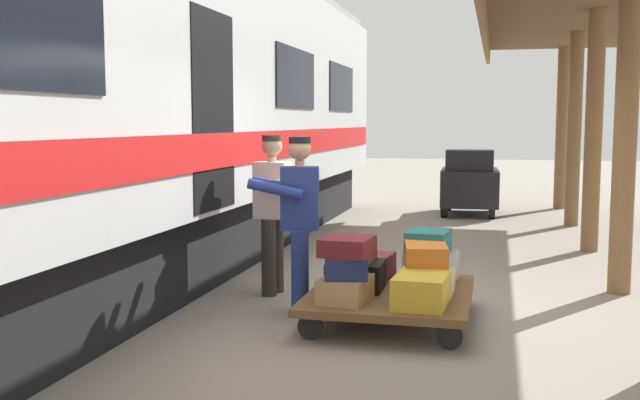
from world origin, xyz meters
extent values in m
plane|color=gray|center=(0.00, 0.00, 0.00)|extent=(60.00, 60.00, 0.00)
cylinder|color=brown|center=(-2.01, -9.37, 1.70)|extent=(0.24, 0.24, 3.40)
cylinder|color=brown|center=(-2.01, -6.69, 1.70)|extent=(0.24, 0.24, 3.40)
cylinder|color=brown|center=(-2.01, -4.02, 1.70)|extent=(0.24, 0.24, 3.40)
cylinder|color=brown|center=(-2.01, -1.34, 1.70)|extent=(0.24, 0.24, 3.40)
cube|color=silver|center=(3.60, 0.00, 2.35)|extent=(3.00, 17.89, 2.90)
cube|color=black|center=(3.60, 0.00, 0.45)|extent=(2.55, 17.00, 0.90)
cube|color=red|center=(2.09, 0.00, 1.55)|extent=(0.03, 17.53, 0.36)
cube|color=black|center=(2.09, -6.26, 2.45)|extent=(0.02, 1.97, 0.84)
cube|color=black|center=(2.09, -3.13, 2.45)|extent=(0.02, 1.97, 0.84)
cube|color=black|center=(2.09, 3.13, 2.45)|extent=(0.02, 1.97, 0.84)
cube|color=black|center=(2.15, 0.00, 1.95)|extent=(0.12, 1.10, 2.00)
cube|color=brown|center=(0.24, 0.37, 0.25)|extent=(1.46, 1.79, 0.07)
cylinder|color=black|center=(-0.35, 1.09, 0.11)|extent=(0.22, 0.05, 0.22)
cylinder|color=black|center=(0.82, 1.09, 0.11)|extent=(0.22, 0.05, 0.22)
cylinder|color=black|center=(-0.35, -0.35, 0.11)|extent=(0.22, 0.05, 0.22)
cylinder|color=black|center=(0.82, -0.35, 0.11)|extent=(0.22, 0.05, 0.22)
cube|color=#9EA0A5|center=(-0.09, -0.12, 0.43)|extent=(0.52, 0.58, 0.29)
cube|color=gold|center=(-0.09, 0.86, 0.42)|extent=(0.46, 0.61, 0.27)
cube|color=tan|center=(0.56, 0.86, 0.40)|extent=(0.44, 0.55, 0.21)
cube|color=black|center=(0.56, 0.37, 0.42)|extent=(0.52, 0.48, 0.26)
cube|color=maroon|center=(0.56, -0.12, 0.41)|extent=(0.57, 0.59, 0.24)
cube|color=beige|center=(-0.09, 0.37, 0.39)|extent=(0.49, 0.50, 0.20)
cube|color=navy|center=(0.57, 0.82, 0.60)|extent=(0.46, 0.55, 0.19)
cube|color=maroon|center=(0.56, 0.82, 0.77)|extent=(0.45, 0.51, 0.16)
cube|color=brown|center=(0.59, 0.33, 0.63)|extent=(0.39, 0.41, 0.16)
cube|color=#CC6B23|center=(-0.08, 0.33, 0.61)|extent=(0.45, 0.61, 0.24)
cube|color=#1E666B|center=(-0.06, -0.14, 0.68)|extent=(0.43, 0.54, 0.21)
cylinder|color=navy|center=(1.15, 0.17, 0.41)|extent=(0.16, 0.16, 0.82)
cylinder|color=navy|center=(1.11, 0.37, 0.41)|extent=(0.16, 0.16, 0.82)
cube|color=navy|center=(1.13, 0.27, 1.12)|extent=(0.40, 0.29, 0.60)
cylinder|color=tan|center=(1.13, 0.27, 1.45)|extent=(0.09, 0.09, 0.06)
sphere|color=tan|center=(1.13, 0.27, 1.59)|extent=(0.22, 0.22, 0.22)
cylinder|color=black|center=(1.13, 0.27, 1.67)|extent=(0.21, 0.21, 0.06)
cylinder|color=navy|center=(1.38, 0.16, 1.22)|extent=(0.54, 0.21, 0.21)
cylinder|color=navy|center=(1.31, 0.47, 1.22)|extent=(0.54, 0.21, 0.21)
cylinder|color=#332D28|center=(1.64, -0.34, 0.41)|extent=(0.16, 0.16, 0.82)
cylinder|color=#332D28|center=(1.61, -0.54, 0.41)|extent=(0.16, 0.16, 0.82)
cube|color=silver|center=(1.63, -0.44, 1.12)|extent=(0.38, 0.26, 0.60)
cylinder|color=tan|center=(1.63, -0.44, 1.45)|extent=(0.09, 0.09, 0.06)
sphere|color=tan|center=(1.63, -0.44, 1.59)|extent=(0.22, 0.22, 0.22)
cylinder|color=#332D28|center=(1.63, -0.44, 1.67)|extent=(0.21, 0.21, 0.06)
cylinder|color=silver|center=(1.42, -0.26, 1.22)|extent=(0.54, 0.16, 0.21)
cylinder|color=silver|center=(1.39, -0.58, 1.22)|extent=(0.54, 0.16, 0.21)
cube|color=black|center=(-0.17, -7.91, 0.55)|extent=(1.16, 1.74, 0.70)
cube|color=black|center=(-0.17, -7.56, 1.05)|extent=(0.93, 0.73, 0.50)
cylinder|color=black|center=(-0.62, -7.31, 0.20)|extent=(0.12, 0.40, 0.40)
cylinder|color=black|center=(0.28, -7.31, 0.20)|extent=(0.12, 0.40, 0.40)
cylinder|color=black|center=(-0.62, -8.51, 0.20)|extent=(0.12, 0.40, 0.40)
cylinder|color=black|center=(0.28, -8.51, 0.20)|extent=(0.12, 0.40, 0.40)
camera|label=1|loc=(-0.69, 7.03, 1.85)|focal=41.47mm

